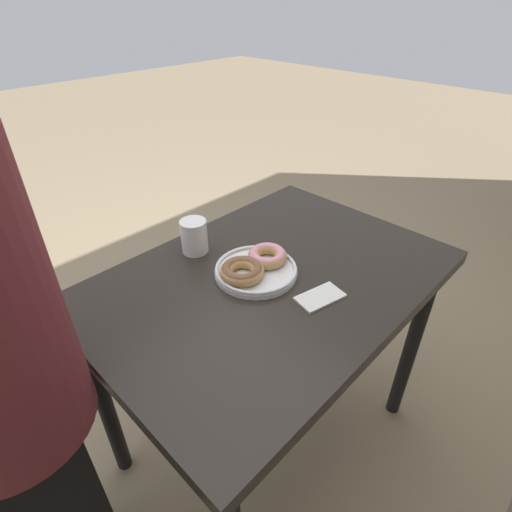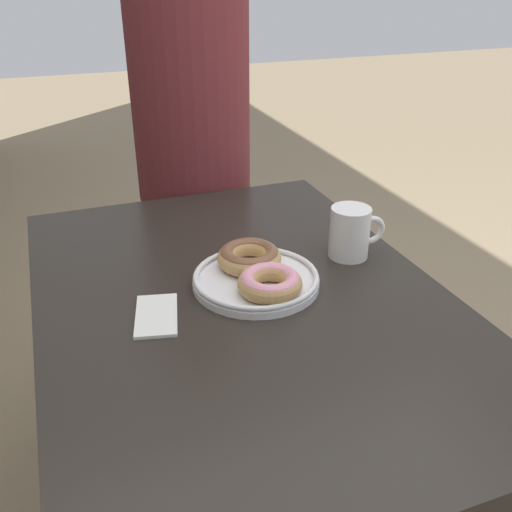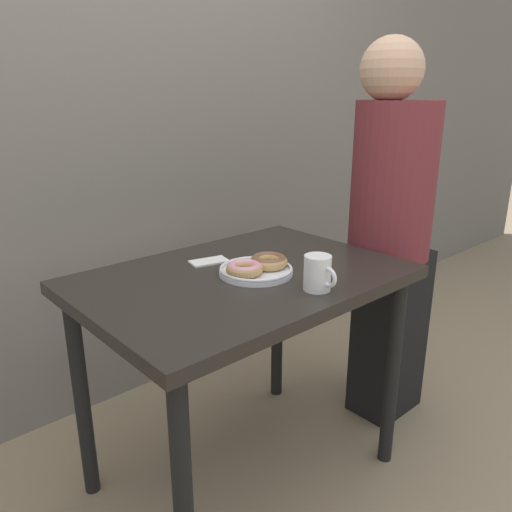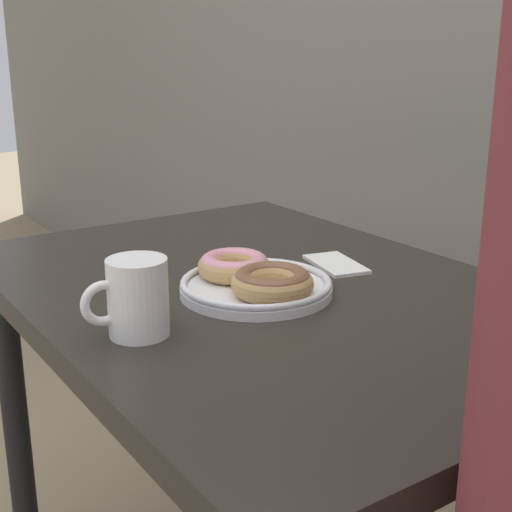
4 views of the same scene
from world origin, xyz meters
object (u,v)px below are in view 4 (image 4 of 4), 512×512
object	(u,v)px
coffee_mug	(136,297)
napkin	(336,264)
donut_plate	(255,279)
dining_table	(265,343)

from	to	relation	value
coffee_mug	napkin	world-z (taller)	coffee_mug
donut_plate	coffee_mug	xyz separation A→B (m)	(0.04, -0.21, 0.03)
coffee_mug	napkin	size ratio (longest dim) A/B	0.84
dining_table	donut_plate	xyz separation A→B (m)	(0.03, -0.04, 0.12)
dining_table	coffee_mug	xyz separation A→B (m)	(0.07, -0.25, 0.15)
coffee_mug	donut_plate	bearing A→B (deg)	101.30
dining_table	napkin	bearing A→B (deg)	95.29
napkin	donut_plate	bearing A→B (deg)	-78.12
donut_plate	napkin	xyz separation A→B (m)	(-0.04, 0.20, -0.02)
dining_table	donut_plate	size ratio (longest dim) A/B	4.35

